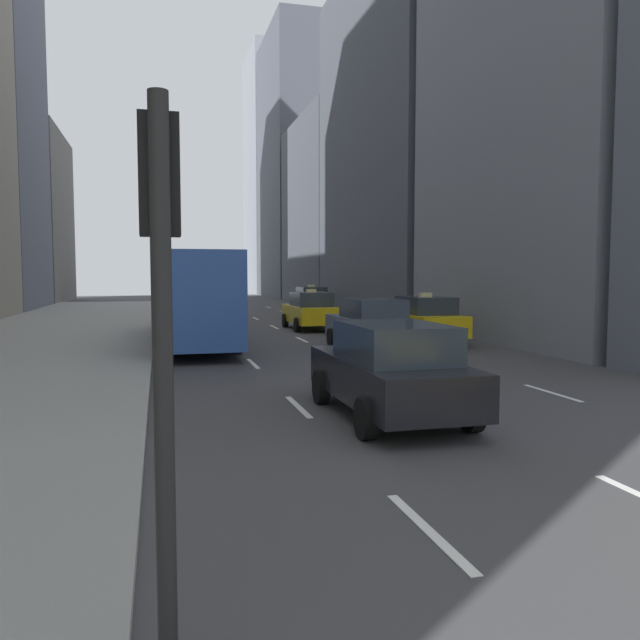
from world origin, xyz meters
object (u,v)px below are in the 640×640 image
at_px(sedan_silver_behind, 391,370).
at_px(taxi_fourth, 311,300).
at_px(taxi_lead, 310,310).
at_px(traffic_light_pole, 162,300).
at_px(taxi_third, 423,319).
at_px(city_bus, 192,295).
at_px(sedan_black_near, 371,325).

bearing_deg(sedan_silver_behind, taxi_fourth, 79.11).
relative_size(taxi_lead, traffic_light_pole, 1.22).
relative_size(taxi_third, city_bus, 0.38).
relative_size(taxi_third, sedan_black_near, 0.93).
xyz_separation_m(taxi_fourth, city_bus, (-8.41, -16.12, 0.91)).
height_order(taxi_lead, city_bus, city_bus).
relative_size(sedan_black_near, city_bus, 0.41).
bearing_deg(city_bus, sedan_silver_behind, -77.79).
xyz_separation_m(taxi_lead, taxi_fourth, (2.80, 11.46, 0.00)).
bearing_deg(taxi_third, traffic_light_pole, -118.30).
bearing_deg(traffic_light_pole, sedan_silver_behind, 58.74).
distance_m(taxi_third, traffic_light_pole, 20.20).
bearing_deg(sedan_black_near, traffic_light_pole, -113.31).
relative_size(sedan_silver_behind, traffic_light_pole, 1.24).
xyz_separation_m(taxi_lead, taxi_third, (2.80, -6.43, 0.00)).
bearing_deg(sedan_silver_behind, taxi_lead, 80.99).
bearing_deg(city_bus, sedan_black_near, -34.34).
distance_m(taxi_fourth, sedan_black_near, 20.15).
distance_m(city_bus, traffic_light_pole, 19.55).
xyz_separation_m(taxi_fourth, sedan_silver_behind, (-5.60, -29.12, -0.01)).
height_order(sedan_silver_behind, traffic_light_pole, traffic_light_pole).
bearing_deg(sedan_silver_behind, taxi_third, 63.49).
relative_size(taxi_fourth, sedan_black_near, 0.93).
relative_size(taxi_lead, taxi_fourth, 1.00).
distance_m(taxi_fourth, city_bus, 18.21).
relative_size(taxi_third, traffic_light_pole, 1.22).
distance_m(taxi_lead, traffic_light_pole, 25.14).
bearing_deg(traffic_light_pole, taxi_fourth, 74.99).
bearing_deg(taxi_lead, taxi_fourth, 76.27).
distance_m(sedan_black_near, sedan_silver_behind, 9.58).
xyz_separation_m(taxi_third, sedan_black_near, (-2.80, -2.06, 0.01)).
bearing_deg(traffic_light_pole, taxi_lead, 74.39).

